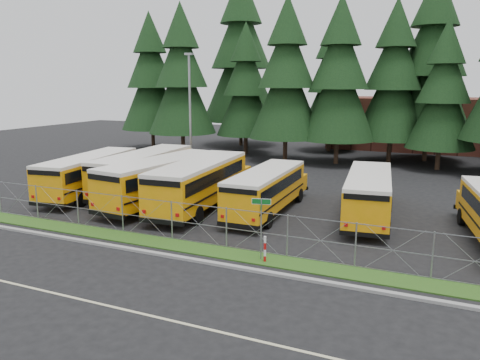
# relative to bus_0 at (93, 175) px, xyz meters

# --- Properties ---
(ground) EXTENTS (120.00, 120.00, 0.00)m
(ground) POSITION_rel_bus_0_xyz_m (14.19, -5.04, -1.41)
(ground) COLOR black
(ground) RESTS_ON ground
(curb) EXTENTS (50.00, 0.25, 0.12)m
(curb) POSITION_rel_bus_0_xyz_m (14.19, -8.14, -1.35)
(curb) COLOR gray
(curb) RESTS_ON ground
(grass_verge) EXTENTS (50.00, 1.40, 0.06)m
(grass_verge) POSITION_rel_bus_0_xyz_m (14.19, -6.74, -1.38)
(grass_verge) COLOR #1F4513
(grass_verge) RESTS_ON ground
(road_lane_line) EXTENTS (50.00, 0.12, 0.01)m
(road_lane_line) POSITION_rel_bus_0_xyz_m (14.19, -13.04, -1.40)
(road_lane_line) COLOR beige
(road_lane_line) RESTS_ON ground
(chainlink_fence) EXTENTS (44.00, 0.10, 2.00)m
(chainlink_fence) POSITION_rel_bus_0_xyz_m (14.19, -6.04, -0.41)
(chainlink_fence) COLOR gray
(chainlink_fence) RESTS_ON ground
(brick_building) EXTENTS (22.00, 10.00, 6.00)m
(brick_building) POSITION_rel_bus_0_xyz_m (20.19, 34.96, 1.59)
(brick_building) COLOR brown
(brick_building) RESTS_ON ground
(bus_0) EXTENTS (4.01, 11.00, 2.82)m
(bus_0) POSITION_rel_bus_0_xyz_m (0.00, 0.00, 0.00)
(bus_0) COLOR orange
(bus_0) RESTS_ON ground
(bus_1) EXTENTS (3.20, 11.44, 2.97)m
(bus_1) POSITION_rel_bus_0_xyz_m (3.23, 1.83, 0.08)
(bus_1) COLOR orange
(bus_1) RESTS_ON ground
(bus_2) EXTENTS (3.99, 11.65, 2.99)m
(bus_2) POSITION_rel_bus_0_xyz_m (6.08, -0.10, 0.09)
(bus_2) COLOR orange
(bus_2) RESTS_ON ground
(bus_3) EXTENTS (3.50, 11.61, 3.00)m
(bus_3) POSITION_rel_bus_0_xyz_m (8.64, 0.01, 0.09)
(bus_3) COLOR orange
(bus_3) RESTS_ON ground
(bus_4) EXTENTS (2.58, 10.13, 2.64)m
(bus_4) POSITION_rel_bus_0_xyz_m (12.79, 0.59, -0.09)
(bus_4) COLOR orange
(bus_4) RESTS_ON ground
(bus_6) EXTENTS (3.62, 10.48, 2.69)m
(bus_6) POSITION_rel_bus_0_xyz_m (18.52, 1.75, -0.06)
(bus_6) COLOR orange
(bus_6) RESTS_ON ground
(street_sign) EXTENTS (0.82, 0.54, 2.81)m
(street_sign) POSITION_rel_bus_0_xyz_m (15.25, -6.84, 0.63)
(street_sign) COLOR gray
(street_sign) RESTS_ON ground
(striped_bollard) EXTENTS (0.11, 0.11, 1.20)m
(striped_bollard) POSITION_rel_bus_0_xyz_m (15.50, -7.01, -0.81)
(striped_bollard) COLOR #B20C0C
(striped_bollard) RESTS_ON ground
(light_standard) EXTENTS (0.70, 0.35, 10.14)m
(light_standard) POSITION_rel_bus_0_xyz_m (2.28, 9.81, 4.09)
(light_standard) COLOR gray
(light_standard) RESTS_ON ground
(conifer_0) EXTENTS (7.16, 7.16, 15.84)m
(conifer_0) POSITION_rel_bus_0_xyz_m (-9.90, 22.00, 6.51)
(conifer_0) COLOR black
(conifer_0) RESTS_ON ground
(conifer_1) EXTENTS (7.27, 7.27, 16.09)m
(conifer_1) POSITION_rel_bus_0_xyz_m (-4.07, 19.19, 6.63)
(conifer_1) COLOR black
(conifer_1) RESTS_ON ground
(conifer_2) EXTENTS (6.39, 6.39, 14.14)m
(conifer_2) POSITION_rel_bus_0_xyz_m (2.00, 22.51, 5.66)
(conifer_2) COLOR black
(conifer_2) RESTS_ON ground
(conifer_3) EXTENTS (7.23, 7.23, 15.99)m
(conifer_3) POSITION_rel_bus_0_xyz_m (7.65, 19.34, 6.59)
(conifer_3) COLOR black
(conifer_3) RESTS_ON ground
(conifer_4) EXTENTS (7.14, 7.14, 15.79)m
(conifer_4) POSITION_rel_bus_0_xyz_m (12.67, 19.92, 6.49)
(conifer_4) COLOR black
(conifer_4) RESTS_ON ground
(conifer_5) EXTENTS (7.06, 7.06, 15.61)m
(conifer_5) POSITION_rel_bus_0_xyz_m (17.28, 22.78, 6.40)
(conifer_5) COLOR black
(conifer_5) RESTS_ON ground
(conifer_6) EXTENTS (5.98, 5.98, 13.23)m
(conifer_6) POSITION_rel_bus_0_xyz_m (21.80, 20.34, 5.21)
(conifer_6) COLOR black
(conifer_6) RESTS_ON ground
(conifer_10) EXTENTS (9.46, 9.46, 20.92)m
(conifer_10) POSITION_rel_bus_0_xyz_m (-1.37, 28.87, 9.05)
(conifer_10) COLOR black
(conifer_10) RESTS_ON ground
(conifer_11) EXTENTS (6.66, 6.66, 14.74)m
(conifer_11) POSITION_rel_bus_0_xyz_m (9.95, 28.29, 5.96)
(conifer_11) COLOR black
(conifer_11) RESTS_ON ground
(conifer_12) EXTENTS (8.34, 8.34, 18.45)m
(conifer_12) POSITION_rel_bus_0_xyz_m (20.49, 25.08, 7.81)
(conifer_12) COLOR black
(conifer_12) RESTS_ON ground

